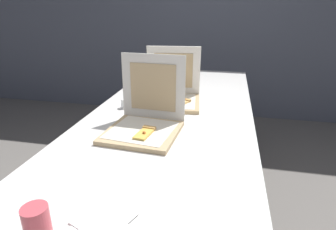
{
  "coord_description": "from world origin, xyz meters",
  "views": [
    {
      "loc": [
        0.31,
        -0.86,
        1.35
      ],
      "look_at": [
        0.02,
        0.48,
        0.82
      ],
      "focal_mm": 30.32,
      "sensor_mm": 36.0,
      "label": 1
    }
  ],
  "objects_px": {
    "pizza_box_front": "(145,122)",
    "pizza_box_middle": "(173,95)",
    "napkin_pile": "(102,221)",
    "cup_white_far": "(153,89)",
    "table": "(171,120)",
    "cup_white_mid": "(125,103)",
    "cup_printed_front": "(36,221)"
  },
  "relations": [
    {
      "from": "cup_white_mid",
      "to": "napkin_pile",
      "type": "height_order",
      "value": "cup_white_mid"
    },
    {
      "from": "cup_printed_front",
      "to": "table",
      "type": "bearing_deg",
      "value": 80.06
    },
    {
      "from": "pizza_box_middle",
      "to": "cup_white_mid",
      "type": "distance_m",
      "value": 0.31
    },
    {
      "from": "table",
      "to": "cup_white_far",
      "type": "bearing_deg",
      "value": 118.91
    },
    {
      "from": "pizza_box_front",
      "to": "pizza_box_middle",
      "type": "bearing_deg",
      "value": 87.82
    },
    {
      "from": "pizza_box_front",
      "to": "cup_printed_front",
      "type": "relative_size",
      "value": 4.37
    },
    {
      "from": "pizza_box_front",
      "to": "cup_white_far",
      "type": "height_order",
      "value": "pizza_box_front"
    },
    {
      "from": "napkin_pile",
      "to": "table",
      "type": "bearing_deg",
      "value": 88.78
    },
    {
      "from": "pizza_box_front",
      "to": "pizza_box_middle",
      "type": "distance_m",
      "value": 0.47
    },
    {
      "from": "napkin_pile",
      "to": "cup_white_mid",
      "type": "bearing_deg",
      "value": 106.12
    },
    {
      "from": "pizza_box_front",
      "to": "cup_white_mid",
      "type": "bearing_deg",
      "value": 128.78
    },
    {
      "from": "cup_white_far",
      "to": "napkin_pile",
      "type": "distance_m",
      "value": 1.32
    },
    {
      "from": "table",
      "to": "pizza_box_front",
      "type": "height_order",
      "value": "pizza_box_front"
    },
    {
      "from": "cup_white_far",
      "to": "cup_white_mid",
      "type": "xyz_separation_m",
      "value": [
        -0.09,
        -0.35,
        0.0
      ]
    },
    {
      "from": "pizza_box_middle",
      "to": "cup_printed_front",
      "type": "height_order",
      "value": "pizza_box_middle"
    },
    {
      "from": "pizza_box_middle",
      "to": "cup_white_far",
      "type": "height_order",
      "value": "pizza_box_middle"
    },
    {
      "from": "pizza_box_middle",
      "to": "cup_white_mid",
      "type": "xyz_separation_m",
      "value": [
        -0.27,
        -0.15,
        -0.02
      ]
    },
    {
      "from": "cup_printed_front",
      "to": "napkin_pile",
      "type": "relative_size",
      "value": 0.43
    },
    {
      "from": "table",
      "to": "pizza_box_front",
      "type": "xyz_separation_m",
      "value": [
        -0.08,
        -0.28,
        0.1
      ]
    },
    {
      "from": "pizza_box_front",
      "to": "pizza_box_middle",
      "type": "xyz_separation_m",
      "value": [
        0.05,
        0.46,
        -0.0
      ]
    },
    {
      "from": "table",
      "to": "cup_white_far",
      "type": "xyz_separation_m",
      "value": [
        -0.21,
        0.38,
        0.07
      ]
    },
    {
      "from": "cup_white_far",
      "to": "cup_printed_front",
      "type": "xyz_separation_m",
      "value": [
        0.04,
        -1.38,
        0.02
      ]
    },
    {
      "from": "pizza_box_front",
      "to": "cup_printed_front",
      "type": "distance_m",
      "value": 0.73
    },
    {
      "from": "pizza_box_middle",
      "to": "cup_printed_front",
      "type": "bearing_deg",
      "value": -103.54
    },
    {
      "from": "pizza_box_middle",
      "to": "cup_white_far",
      "type": "distance_m",
      "value": 0.27
    },
    {
      "from": "table",
      "to": "cup_white_mid",
      "type": "relative_size",
      "value": 43.06
    },
    {
      "from": "pizza_box_front",
      "to": "napkin_pile",
      "type": "relative_size",
      "value": 1.86
    },
    {
      "from": "table",
      "to": "pizza_box_front",
      "type": "bearing_deg",
      "value": -105.62
    },
    {
      "from": "cup_white_far",
      "to": "napkin_pile",
      "type": "height_order",
      "value": "cup_white_far"
    },
    {
      "from": "cup_white_far",
      "to": "napkin_pile",
      "type": "bearing_deg",
      "value": -81.65
    },
    {
      "from": "table",
      "to": "pizza_box_middle",
      "type": "bearing_deg",
      "value": 98.45
    },
    {
      "from": "pizza_box_middle",
      "to": "napkin_pile",
      "type": "height_order",
      "value": "pizza_box_middle"
    }
  ]
}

